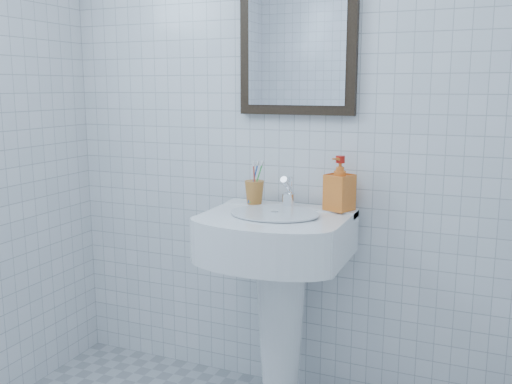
% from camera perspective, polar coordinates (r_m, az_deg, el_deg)
% --- Properties ---
extents(wall_back, '(2.20, 0.02, 2.50)m').
position_cam_1_polar(wall_back, '(2.44, 3.87, 7.98)').
color(wall_back, white).
rests_on(wall_back, ground).
extents(washbasin, '(0.57, 0.41, 0.87)m').
position_cam_1_polar(washbasin, '(2.36, 2.31, -8.57)').
color(washbasin, white).
rests_on(washbasin, ground).
extents(faucet, '(0.05, 0.12, 0.14)m').
position_cam_1_polar(faucet, '(2.37, 3.25, -0.20)').
color(faucet, white).
rests_on(faucet, washbasin).
extents(toothbrush_cup, '(0.11, 0.11, 0.10)m').
position_cam_1_polar(toothbrush_cup, '(2.42, -0.17, -0.03)').
color(toothbrush_cup, '#B96F2C').
rests_on(toothbrush_cup, washbasin).
extents(soap_dispenser, '(0.13, 0.13, 0.22)m').
position_cam_1_polar(soap_dispenser, '(2.31, 8.37, 0.83)').
color(soap_dispenser, '#DD5115').
rests_on(soap_dispenser, washbasin).
extents(wall_mirror, '(0.50, 0.04, 0.62)m').
position_cam_1_polar(wall_mirror, '(2.42, 4.16, 15.05)').
color(wall_mirror, black).
rests_on(wall_mirror, wall_back).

